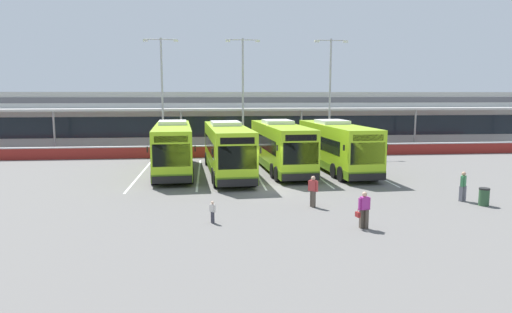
% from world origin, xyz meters
% --- Properties ---
extents(ground_plane, '(200.00, 200.00, 0.00)m').
position_xyz_m(ground_plane, '(0.00, 0.00, 0.00)').
color(ground_plane, '#605E5B').
extents(terminal_building, '(70.00, 13.00, 6.00)m').
position_xyz_m(terminal_building, '(-0.00, 26.91, 3.01)').
color(terminal_building, silver).
rests_on(terminal_building, ground).
extents(red_barrier_wall, '(60.00, 0.40, 1.10)m').
position_xyz_m(red_barrier_wall, '(0.00, 14.50, 0.56)').
color(red_barrier_wall, maroon).
rests_on(red_barrier_wall, ground).
extents(coach_bus_leftmost, '(3.50, 12.28, 3.78)m').
position_xyz_m(coach_bus_leftmost, '(-6.09, 6.80, 1.79)').
color(coach_bus_leftmost, '#9ED11E').
rests_on(coach_bus_leftmost, ground).
extents(coach_bus_left_centre, '(3.50, 12.28, 3.78)m').
position_xyz_m(coach_bus_left_centre, '(-2.12, 5.40, 1.79)').
color(coach_bus_left_centre, '#9ED11E').
rests_on(coach_bus_left_centre, ground).
extents(coach_bus_centre, '(3.50, 12.28, 3.78)m').
position_xyz_m(coach_bus_centre, '(1.99, 6.84, 1.79)').
color(coach_bus_centre, '#9ED11E').
rests_on(coach_bus_centre, ground).
extents(coach_bus_right_centre, '(3.50, 12.28, 3.78)m').
position_xyz_m(coach_bus_right_centre, '(6.20, 6.39, 1.79)').
color(coach_bus_right_centre, '#9ED11E').
rests_on(coach_bus_right_centre, ground).
extents(bay_stripe_far_west, '(0.14, 13.00, 0.01)m').
position_xyz_m(bay_stripe_far_west, '(-8.40, 6.00, 0.00)').
color(bay_stripe_far_west, silver).
rests_on(bay_stripe_far_west, ground).
extents(bay_stripe_west, '(0.14, 13.00, 0.01)m').
position_xyz_m(bay_stripe_west, '(-4.20, 6.00, 0.00)').
color(bay_stripe_west, silver).
rests_on(bay_stripe_west, ground).
extents(bay_stripe_mid_west, '(0.14, 13.00, 0.01)m').
position_xyz_m(bay_stripe_mid_west, '(0.00, 6.00, 0.00)').
color(bay_stripe_mid_west, silver).
rests_on(bay_stripe_mid_west, ground).
extents(bay_stripe_centre, '(0.14, 13.00, 0.01)m').
position_xyz_m(bay_stripe_centre, '(4.20, 6.00, 0.00)').
color(bay_stripe_centre, silver).
rests_on(bay_stripe_centre, ground).
extents(bay_stripe_mid_east, '(0.14, 13.00, 0.01)m').
position_xyz_m(bay_stripe_mid_east, '(8.40, 6.00, 0.00)').
color(bay_stripe_mid_east, silver).
rests_on(bay_stripe_mid_east, ground).
extents(pedestrian_with_handbag, '(0.64, 0.33, 1.62)m').
position_xyz_m(pedestrian_with_handbag, '(3.18, -8.63, 0.86)').
color(pedestrian_with_handbag, '#4C4238').
rests_on(pedestrian_with_handbag, ground).
extents(pedestrian_in_dark_coat, '(0.45, 0.44, 1.62)m').
position_xyz_m(pedestrian_in_dark_coat, '(10.25, -4.31, 0.87)').
color(pedestrian_in_dark_coat, slate).
rests_on(pedestrian_in_dark_coat, ground).
extents(pedestrian_child, '(0.29, 0.26, 1.00)m').
position_xyz_m(pedestrian_child, '(-3.31, -7.10, 0.54)').
color(pedestrian_child, '#33333D').
rests_on(pedestrian_child, ground).
extents(pedestrian_near_bin, '(0.47, 0.42, 1.62)m').
position_xyz_m(pedestrian_near_bin, '(1.87, -4.70, 0.87)').
color(pedestrian_near_bin, '#4C4238').
rests_on(pedestrian_near_bin, ground).
extents(lamp_post_west, '(3.24, 0.28, 11.00)m').
position_xyz_m(lamp_post_west, '(-7.76, 16.93, 6.29)').
color(lamp_post_west, '#9E9EA3').
rests_on(lamp_post_west, ground).
extents(lamp_post_centre, '(3.24, 0.28, 11.00)m').
position_xyz_m(lamp_post_centre, '(-0.12, 16.47, 6.29)').
color(lamp_post_centre, '#9E9EA3').
rests_on(lamp_post_centre, ground).
extents(lamp_post_east, '(3.24, 0.28, 11.00)m').
position_xyz_m(lamp_post_east, '(8.28, 16.01, 6.29)').
color(lamp_post_east, '#9E9EA3').
rests_on(lamp_post_east, ground).
extents(litter_bin, '(0.54, 0.54, 0.93)m').
position_xyz_m(litter_bin, '(10.82, -5.35, 0.47)').
color(litter_bin, '#2D5133').
rests_on(litter_bin, ground).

